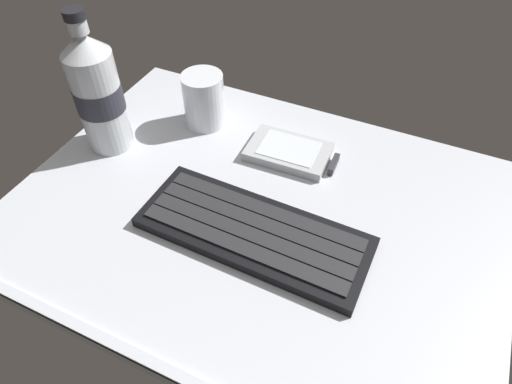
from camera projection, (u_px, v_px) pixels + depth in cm
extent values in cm
cube|color=silver|center=(256.00, 212.00, 59.77)|extent=(64.00, 48.00, 2.00)
cube|color=silver|center=(157.00, 365.00, 44.11)|extent=(64.00, 1.20, 0.80)
cube|color=black|center=(254.00, 232.00, 55.30)|extent=(29.25, 11.68, 1.40)
cube|color=#28282B|center=(265.00, 210.00, 56.73)|extent=(26.72, 2.63, 0.30)
cube|color=#28282B|center=(257.00, 222.00, 55.36)|extent=(26.72, 2.63, 0.30)
cube|color=#28282B|center=(249.00, 234.00, 54.00)|extent=(26.72, 2.63, 0.30)
cube|color=#28282B|center=(241.00, 247.00, 52.64)|extent=(26.72, 2.63, 0.30)
cube|color=#B7BABF|center=(292.00, 153.00, 65.59)|extent=(12.26, 8.01, 1.40)
cube|color=silver|center=(292.00, 149.00, 65.05)|extent=(8.60, 6.22, 0.10)
cube|color=#333338|center=(334.00, 164.00, 63.87)|extent=(0.93, 3.83, 1.12)
cylinder|color=silver|center=(204.00, 100.00, 68.74)|extent=(6.40, 6.40, 8.50)
cylinder|color=orange|center=(204.00, 105.00, 69.46)|extent=(5.50, 5.50, 6.12)
cylinder|color=silver|center=(100.00, 102.00, 62.82)|extent=(6.60, 6.60, 15.00)
cone|color=silver|center=(83.00, 43.00, 56.38)|extent=(6.60, 6.60, 2.80)
cylinder|color=silver|center=(77.00, 26.00, 54.71)|extent=(2.51, 2.51, 1.80)
cylinder|color=black|center=(74.00, 14.00, 53.62)|extent=(2.77, 2.77, 1.20)
cylinder|color=#2D2D38|center=(99.00, 97.00, 62.28)|extent=(6.73, 6.73, 3.80)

